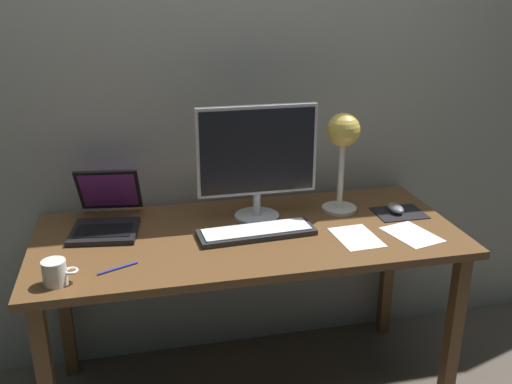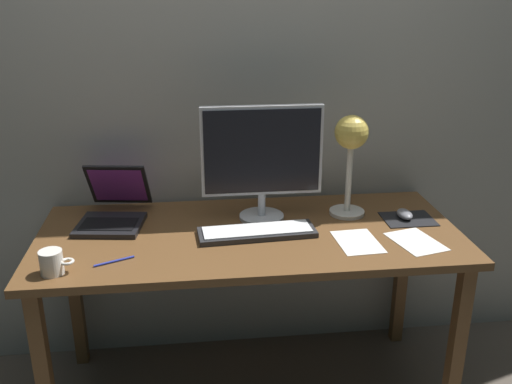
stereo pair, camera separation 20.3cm
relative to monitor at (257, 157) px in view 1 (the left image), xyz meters
name	(u,v)px [view 1 (the left image)]	position (x,y,z in m)	size (l,w,h in m)	color
back_wall	(228,68)	(-0.06, 0.28, 0.30)	(4.80, 0.06, 2.60)	#9E998E
desk	(248,251)	(-0.06, -0.12, -0.34)	(1.60, 0.70, 0.74)	brown
monitor	(257,157)	(0.00, 0.00, 0.00)	(0.47, 0.18, 0.46)	silver
keyboard_main	(256,232)	(-0.04, -0.15, -0.25)	(0.45, 0.17, 0.03)	#28282B
laptop	(107,211)	(-0.58, 0.06, -0.20)	(0.29, 0.37, 0.21)	black
desk_lamp	(343,141)	(0.35, 0.01, 0.04)	(0.14, 0.14, 0.41)	beige
mousepad	(399,213)	(0.58, -0.08, -0.26)	(0.20, 0.16, 0.00)	black
mouse	(396,208)	(0.57, -0.07, -0.24)	(0.06, 0.10, 0.03)	slate
coffee_mug	(55,272)	(-0.73, -0.37, -0.22)	(0.11, 0.08, 0.08)	white
paper_sheet_near_mouse	(412,234)	(0.53, -0.28, -0.26)	(0.15, 0.21, 0.00)	white
paper_sheet_by_keyboard	(356,237)	(0.32, -0.26, -0.26)	(0.15, 0.21, 0.00)	white
pen	(118,268)	(-0.54, -0.32, -0.25)	(0.01, 0.01, 0.14)	#2633A5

